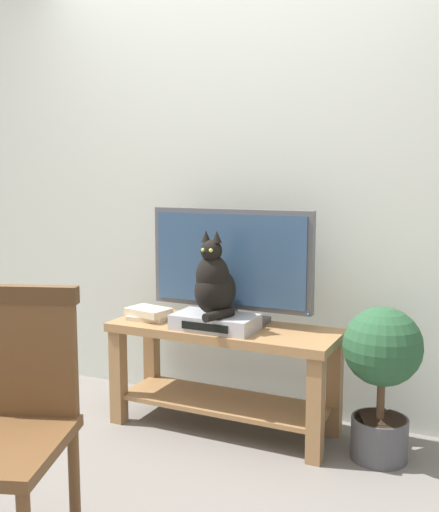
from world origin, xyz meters
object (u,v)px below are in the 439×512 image
Objects in this scene: tv_stand at (224,358)px; media_box at (215,322)px; book_stack at (149,314)px; tv at (231,264)px; potted_plant at (382,368)px; cat at (214,284)px.

tv_stand is 0.22m from media_box.
media_box reaches higher than book_stack.
book_stack is (-0.42, -0.13, -0.28)m from tv.
media_box is (-0.01, -0.16, -0.27)m from tv.
potted_plant reaches higher than media_box.
book_stack is 1.23m from potted_plant.
tv is 0.90m from potted_plant.
media_box is at bearing -98.54° from tv_stand.
potted_plant is (0.80, 0.00, 0.06)m from tv_stand.
potted_plant is at bearing 0.23° from tv_stand.
tv is (0.00, 0.08, 0.48)m from tv_stand.
media_box is 1.69× the size of book_stack.
cat is at bearing -6.41° from book_stack.
tv_stand is 4.82× the size of book_stack.
tv reaches higher than potted_plant.
book_stack is at bearing -174.12° from tv_stand.
cat is at bearing -93.42° from tv.
cat reaches higher than book_stack.
potted_plant is (0.81, 0.08, -0.15)m from media_box.
cat is (-0.01, -0.09, 0.40)m from tv_stand.
media_box is at bearing 95.17° from cat.
tv_stand is 2.84× the size of media_box.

